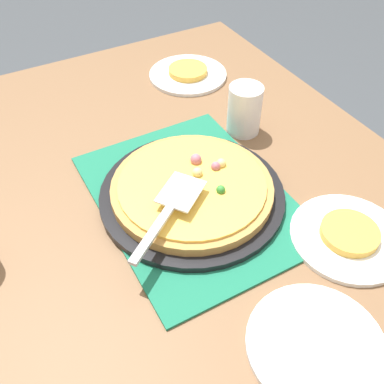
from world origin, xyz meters
TOP-DOWN VIEW (x-y plane):
  - ground_plane at (0.00, 0.00)m, footprint 8.00×8.00m
  - dining_table at (0.00, 0.00)m, footprint 1.40×1.00m
  - placemat at (0.00, 0.00)m, footprint 0.48×0.36m
  - pizza_pan at (0.00, 0.00)m, footprint 0.38×0.38m
  - pizza at (0.00, -0.00)m, footprint 0.33×0.33m
  - plate_near_left at (0.44, -0.23)m, footprint 0.22×0.22m
  - plate_far_right at (-0.24, -0.21)m, footprint 0.22×0.22m
  - plate_side at (-0.38, -0.01)m, footprint 0.22×0.22m
  - served_slice_left at (0.44, -0.23)m, footprint 0.11×0.11m
  - served_slice_right at (-0.24, -0.21)m, footprint 0.11×0.11m
  - cup_near at (0.15, -0.22)m, footprint 0.08×0.08m
  - pizza_server at (-0.06, 0.08)m, footprint 0.17×0.21m

SIDE VIEW (x-z plane):
  - ground_plane at x=0.00m, z-range 0.00..0.00m
  - dining_table at x=0.00m, z-range 0.27..1.02m
  - placemat at x=0.00m, z-range 0.75..0.76m
  - plate_near_left at x=0.44m, z-range 0.75..0.76m
  - plate_far_right at x=-0.24m, z-range 0.75..0.76m
  - plate_side at x=-0.38m, z-range 0.75..0.76m
  - pizza_pan at x=0.00m, z-range 0.76..0.77m
  - served_slice_left at x=0.44m, z-range 0.76..0.78m
  - served_slice_right at x=-0.24m, z-range 0.76..0.78m
  - pizza at x=0.00m, z-range 0.76..0.80m
  - cup_near at x=0.15m, z-range 0.75..0.87m
  - pizza_server at x=-0.06m, z-range 0.81..0.82m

